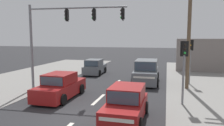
% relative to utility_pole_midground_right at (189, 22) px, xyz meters
% --- Properties ---
extents(ground_plane, '(140.00, 140.00, 0.00)m').
position_rel_utility_pole_midground_right_xyz_m(ground_plane, '(-5.46, -7.26, -4.82)').
color(ground_plane, '#28282B').
extents(lane_dash_mid, '(0.20, 2.40, 0.01)m').
position_rel_utility_pole_midground_right_xyz_m(lane_dash_mid, '(-5.46, -4.26, -4.81)').
color(lane_dash_mid, silver).
rests_on(lane_dash_mid, ground).
extents(lane_dash_far, '(0.20, 2.40, 0.01)m').
position_rel_utility_pole_midground_right_xyz_m(lane_dash_far, '(-5.46, 0.74, -4.81)').
color(lane_dash_far, silver).
rests_on(lane_dash_far, ground).
extents(utility_pole_midground_right, '(1.80, 0.26, 9.16)m').
position_rel_utility_pole_midground_right_xyz_m(utility_pole_midground_right, '(0.00, 0.00, 0.00)').
color(utility_pole_midground_right, brown).
rests_on(utility_pole_midground_right, ground).
extents(traffic_signal_mast, '(6.88, 0.67, 6.00)m').
position_rel_utility_pole_midground_right_xyz_m(traffic_signal_mast, '(-8.44, -2.86, -0.46)').
color(traffic_signal_mast, slate).
rests_on(traffic_signal_mast, ground).
extents(pedestal_signal_right_kerb, '(0.44, 0.31, 3.56)m').
position_rel_utility_pole_midground_right_xyz_m(pedestal_signal_right_kerb, '(-0.57, -4.09, -2.40)').
color(pedestal_signal_right_kerb, slate).
rests_on(pedestal_signal_right_kerb, ground).
extents(pedestal_signal_far_median, '(0.44, 0.31, 3.56)m').
position_rel_utility_pole_midground_right_xyz_m(pedestal_signal_far_median, '(0.31, 1.67, -2.40)').
color(pedestal_signal_far_median, slate).
rests_on(pedestal_signal_far_median, ground).
extents(sedan_oncoming_mid, '(1.93, 4.26, 1.56)m').
position_rel_utility_pole_midground_right_xyz_m(sedan_oncoming_mid, '(-7.86, -4.53, -4.12)').
color(sedan_oncoming_mid, maroon).
rests_on(sedan_oncoming_mid, ground).
extents(suv_crossing_left, '(2.14, 4.58, 1.90)m').
position_rel_utility_pole_midground_right_xyz_m(suv_crossing_left, '(-3.11, 1.38, -3.93)').
color(suv_crossing_left, slate).
rests_on(suv_crossing_left, ground).
extents(hatchback_receding_far, '(1.82, 3.66, 1.53)m').
position_rel_utility_pole_midground_right_xyz_m(hatchback_receding_far, '(-3.24, -7.06, -4.12)').
color(hatchback_receding_far, maroon).
rests_on(hatchback_receding_far, ground).
extents(hatchback_kerbside_parked, '(1.88, 3.69, 1.53)m').
position_rel_utility_pole_midground_right_xyz_m(hatchback_kerbside_parked, '(-8.62, 4.41, -4.12)').
color(hatchback_kerbside_parked, slate).
rests_on(hatchback_kerbside_parked, ground).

